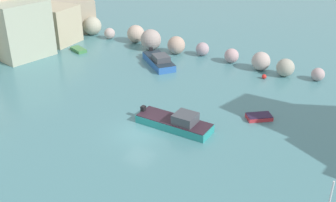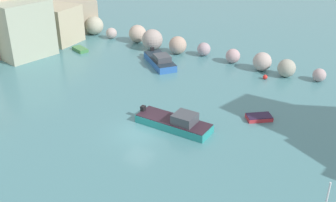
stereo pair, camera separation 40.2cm
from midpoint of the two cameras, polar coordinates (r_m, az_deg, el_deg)
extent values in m
plane|color=teal|center=(35.27, -3.82, -4.41)|extent=(160.00, 160.00, 0.00)
cube|color=#9E9789|center=(58.25, -20.17, 11.47)|extent=(8.37, 8.37, 8.92)
cube|color=#A89C95|center=(68.43, -21.40, 12.24)|extent=(9.44, 7.87, 6.35)
cube|color=tan|center=(63.62, -13.54, 11.57)|extent=(8.69, 9.27, 4.74)
cube|color=tan|center=(58.81, -14.97, 10.34)|extent=(5.49, 5.23, 5.03)
cube|color=#A1A992|center=(55.35, -20.00, 9.70)|extent=(8.26, 7.44, 6.96)
sphere|color=#ACAA94|center=(61.43, -10.07, 10.35)|extent=(2.64, 2.64, 2.64)
sphere|color=#B6A39E|center=(59.32, -7.71, 9.38)|extent=(1.54, 1.54, 1.54)
sphere|color=#B8A291|center=(57.25, -4.07, 9.37)|extent=(2.41, 2.41, 2.41)
sphere|color=#A5968F|center=(54.16, -1.99, 8.58)|extent=(2.72, 2.72, 2.72)
sphere|color=tan|center=(52.73, 1.59, 7.82)|extent=(2.28, 2.28, 2.28)
sphere|color=#A9939B|center=(52.34, 5.26, 7.23)|extent=(1.69, 1.69, 1.69)
sphere|color=#B9989B|center=(50.37, 9.28, 6.23)|extent=(1.75, 1.75, 1.75)
sphere|color=#B6A59E|center=(48.70, 13.26, 5.40)|extent=(2.17, 2.17, 2.17)
sphere|color=#A1A090|center=(47.65, 16.47, 4.43)|extent=(2.03, 2.03, 2.03)
sphere|color=#B29B9C|center=(47.65, 20.62, 3.42)|extent=(1.45, 1.45, 1.45)
sphere|color=red|center=(46.61, 13.67, 3.28)|extent=(0.52, 0.52, 0.52)
cube|color=#BE2E38|center=(38.04, 12.90, -2.29)|extent=(2.56, 2.43, 0.37)
cube|color=#271A36|center=(37.94, 12.94, -2.01)|extent=(2.51, 2.39, 0.06)
cube|color=#3D7F45|center=(55.16, -11.97, 7.08)|extent=(2.67, 1.90, 0.42)
cube|color=teal|center=(35.81, 1.12, -3.18)|extent=(6.81, 2.21, 0.71)
cube|color=#2E1E28|center=(35.62, 1.12, -2.65)|extent=(6.67, 2.16, 0.06)
cube|color=#3F444C|center=(34.94, 2.69, -2.52)|extent=(1.86, 1.81, 0.89)
cube|color=black|center=(37.07, -3.19, -1.05)|extent=(0.36, 0.44, 0.50)
cube|color=#2C60B0|center=(49.31, -0.92, 5.53)|extent=(6.06, 5.33, 0.77)
cube|color=#1D2B36|center=(49.16, -0.92, 5.98)|extent=(5.94, 5.22, 0.06)
cube|color=#3F444C|center=(48.30, -0.58, 6.01)|extent=(2.64, 2.57, 0.72)
cube|color=black|center=(51.61, -2.00, 7.25)|extent=(0.55, 0.57, 0.50)
camera|label=1|loc=(0.20, -89.70, 0.15)|focal=43.60mm
camera|label=2|loc=(0.20, 90.30, -0.15)|focal=43.60mm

